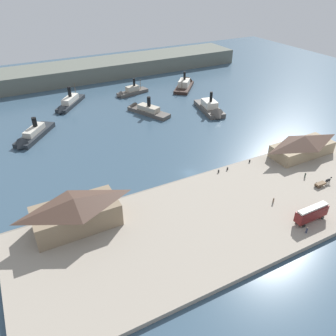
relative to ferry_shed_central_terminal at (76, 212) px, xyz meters
The scene contains 20 objects.
ground_plane 38.38m from the ferry_shed_central_terminal, 14.22° to the left, with size 320.00×320.00×0.00m, color #385166.
quay_promenade 39.25m from the ferry_shed_central_terminal, 18.96° to the right, with size 110.00×36.00×1.20m, color #9E9384.
seawall_edge 37.60m from the ferry_shed_central_terminal, ahead, with size 110.00×0.80×1.00m, color gray.
ferry_shed_central_terminal is the anchor object (origin of this frame).
ferry_shed_east_terminal 73.87m from the ferry_shed_central_terminal, ahead, with size 21.35×8.97×6.78m.
street_tram 56.47m from the ferry_shed_central_terminal, 25.88° to the right, with size 9.11×2.42×4.14m.
horse_cart 67.83m from the ferry_shed_central_terminal, 13.24° to the right, with size 6.04×1.43×1.87m.
pedestrian_walking_east 65.47m from the ferry_shed_central_terminal, ahead, with size 0.41×0.41×1.68m.
pedestrian_near_cart 50.29m from the ferry_shed_central_terminal, 17.43° to the right, with size 0.39×0.39×1.58m.
pedestrian_at_waters_edge 54.18m from the ferry_shed_central_terminal, 30.45° to the right, with size 0.42×0.42×1.71m.
mooring_post_west 44.04m from the ferry_shed_central_terminal, ahead, with size 0.44×0.44×0.90m, color black.
mooring_post_east 47.29m from the ferry_shed_central_terminal, ahead, with size 0.44×0.44×0.90m, color black.
mooring_post_center_east 56.25m from the ferry_shed_central_terminal, ahead, with size 0.44×0.44×0.90m, color black.
ferry_moored_west 111.03m from the ferry_shed_central_terminal, 46.35° to the left, with size 18.44×19.84×10.71m.
ferry_approaching_east 74.18m from the ferry_shed_central_terminal, 53.28° to the left, with size 13.58×21.64×9.10m.
ferry_near_quay 83.04m from the ferry_shed_central_terminal, 33.25° to the left, with size 10.33×21.77×11.00m.
ferry_approaching_west 55.23m from the ferry_shed_central_terminal, 92.67° to the left, with size 17.87×20.43×8.83m.
ferry_mid_harbor 82.66m from the ferry_shed_central_terminal, 78.04° to the left, with size 17.60×20.29×9.74m.
ferry_departing_north 95.47m from the ferry_shed_central_terminal, 60.40° to the left, with size 17.65×7.74×8.62m.
far_headland 124.91m from the ferry_shed_central_terminal, 72.84° to the left, with size 180.00×24.00×8.00m, color #60665B.
Camera 1 is at (-45.97, -73.04, 55.55)m, focal length 35.61 mm.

